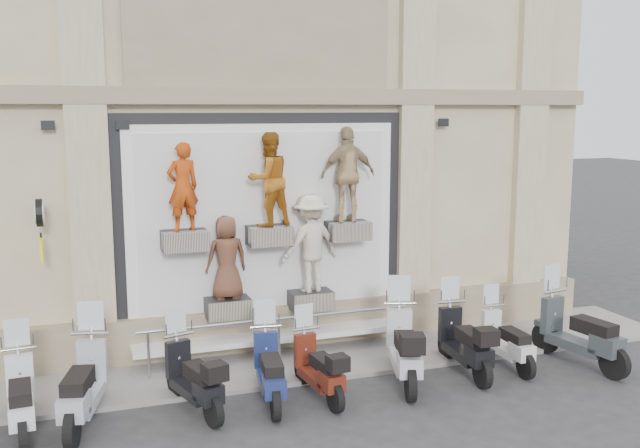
# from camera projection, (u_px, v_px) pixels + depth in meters

# --- Properties ---
(ground) EXTENTS (90.00, 90.00, 0.00)m
(ground) POSITION_uv_depth(u_px,v_px,m) (315.00, 410.00, 11.04)
(ground) COLOR #2D2D30
(ground) RESTS_ON ground
(sidewalk) EXTENTS (16.00, 2.20, 0.08)m
(sidewalk) POSITION_uv_depth(u_px,v_px,m) (278.00, 363.00, 12.99)
(sidewalk) COLOR gray
(sidewalk) RESTS_ON ground
(building) EXTENTS (14.00, 8.60, 12.00)m
(building) POSITION_uv_depth(u_px,v_px,m) (218.00, 49.00, 16.60)
(building) COLOR beige
(building) RESTS_ON ground
(shop_vitrine) EXTENTS (5.60, 0.96, 4.30)m
(shop_vitrine) POSITION_uv_depth(u_px,v_px,m) (276.00, 228.00, 13.26)
(shop_vitrine) COLOR black
(shop_vitrine) RESTS_ON ground
(guard_rail) EXTENTS (5.06, 0.10, 0.93)m
(guard_rail) POSITION_uv_depth(u_px,v_px,m) (279.00, 342.00, 12.83)
(guard_rail) COLOR #9EA0A5
(guard_rail) RESTS_ON ground
(clock_sign_bracket) EXTENTS (0.10, 0.80, 1.02)m
(clock_sign_bracket) POSITION_uv_depth(u_px,v_px,m) (40.00, 222.00, 11.62)
(clock_sign_bracket) COLOR black
(clock_sign_bracket) RESTS_ON ground
(scooter_b) EXTENTS (0.68, 1.92, 1.53)m
(scooter_b) POSITION_uv_depth(u_px,v_px,m) (20.00, 383.00, 10.14)
(scooter_b) COLOR silver
(scooter_b) RESTS_ON ground
(scooter_c) EXTENTS (1.09, 2.17, 1.70)m
(scooter_c) POSITION_uv_depth(u_px,v_px,m) (83.00, 370.00, 10.40)
(scooter_c) COLOR #9499A1
(scooter_c) RESTS_ON ground
(scooter_d) EXTENTS (1.02, 1.94, 1.51)m
(scooter_d) POSITION_uv_depth(u_px,v_px,m) (193.00, 364.00, 10.90)
(scooter_d) COLOR black
(scooter_d) RESTS_ON ground
(scooter_e) EXTENTS (0.81, 1.93, 1.52)m
(scooter_e) POSITION_uv_depth(u_px,v_px,m) (270.00, 357.00, 11.22)
(scooter_e) COLOR #16214F
(scooter_e) RESTS_ON ground
(scooter_f) EXTENTS (0.68, 1.78, 1.41)m
(scooter_f) POSITION_uv_depth(u_px,v_px,m) (318.00, 356.00, 11.43)
(scooter_f) COLOR #521A0E
(scooter_f) RESTS_ON ground
(scooter_g) EXTENTS (1.23, 2.21, 1.72)m
(scooter_g) POSITION_uv_depth(u_px,v_px,m) (404.00, 334.00, 12.01)
(scooter_g) COLOR #B0B1B8
(scooter_g) RESTS_ON ground
(scooter_h) EXTENTS (0.74, 2.01, 1.60)m
(scooter_h) POSITION_uv_depth(u_px,v_px,m) (464.00, 329.00, 12.48)
(scooter_h) COLOR black
(scooter_h) RESTS_ON ground
(scooter_i) EXTENTS (0.55, 1.74, 1.41)m
(scooter_i) POSITION_uv_depth(u_px,v_px,m) (507.00, 329.00, 12.80)
(scooter_i) COLOR silver
(scooter_i) RESTS_ON ground
(scooter_j) EXTENTS (0.99, 2.22, 1.74)m
(scooter_j) POSITION_uv_depth(u_px,v_px,m) (580.00, 319.00, 12.84)
(scooter_j) COLOR #2D3337
(scooter_j) RESTS_ON ground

